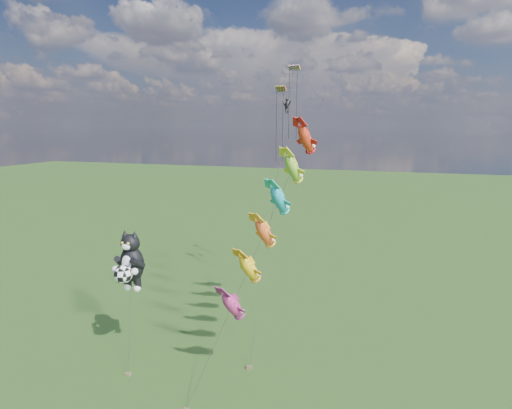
% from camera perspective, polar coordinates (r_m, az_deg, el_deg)
% --- Properties ---
extents(ground, '(300.00, 300.00, 0.00)m').
position_cam_1_polar(ground, '(38.86, -14.44, -17.53)').
color(ground, '#14340D').
extents(cat_kite_rig, '(2.50, 4.03, 10.24)m').
position_cam_1_polar(cat_kite_rig, '(34.26, -16.47, -7.37)').
color(cat_kite_rig, brown).
rests_on(cat_kite_rig, ground).
extents(fish_windsock_rig, '(5.94, 14.90, 20.20)m').
position_cam_1_polar(fish_windsock_rig, '(32.00, 2.09, -1.59)').
color(fish_windsock_rig, brown).
rests_on(fish_windsock_rig, ground).
extents(parafoil_rig, '(2.24, 17.48, 24.29)m').
position_cam_1_polar(parafoil_rig, '(43.80, 4.04, 12.75)').
color(parafoil_rig, brown).
rests_on(parafoil_rig, ground).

